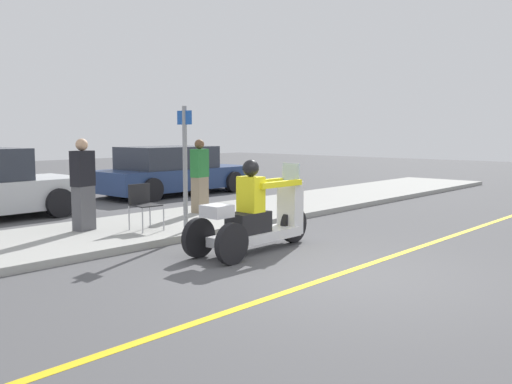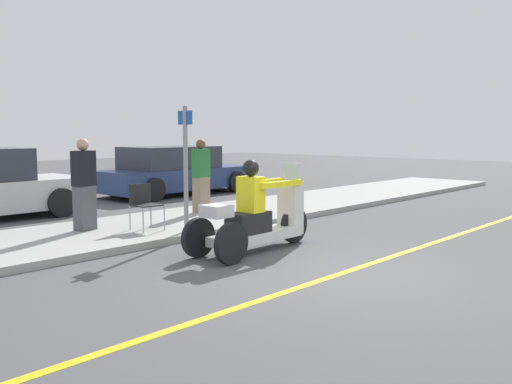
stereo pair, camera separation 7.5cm
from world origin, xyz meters
TOP-DOWN VIEW (x-y plane):
  - ground_plane at (0.00, 0.00)m, footprint 60.00×60.00m
  - lane_stripe at (0.44, 0.00)m, footprint 24.00×0.12m
  - sidewalk_strip at (0.00, 4.60)m, footprint 28.00×2.80m
  - motorcycle_trike at (0.45, 1.80)m, footprint 2.47×0.79m
  - spectator_far_back at (-0.68, 4.91)m, footprint 0.43×0.31m
  - spectator_by_tree at (2.23, 5.02)m, footprint 0.41×0.28m
  - folding_chair_curbside at (0.07, 4.18)m, footprint 0.50×0.50m
  - parked_car_lot_far at (4.80, 9.01)m, footprint 4.83×2.10m
  - street_sign at (0.44, 3.45)m, footprint 0.08×0.36m

SIDE VIEW (x-z plane):
  - ground_plane at x=0.00m, z-range 0.00..0.00m
  - lane_stripe at x=0.44m, z-range 0.00..0.01m
  - sidewalk_strip at x=0.00m, z-range 0.00..0.12m
  - motorcycle_trike at x=0.45m, z-range -0.21..1.24m
  - folding_chair_curbside at x=0.07m, z-range 0.21..1.03m
  - parked_car_lot_far at x=4.80m, z-range -0.03..1.40m
  - spectator_by_tree at x=2.23m, z-range 0.09..1.68m
  - spectator_far_back at x=-0.68m, z-range 0.09..1.73m
  - street_sign at x=0.44m, z-range 0.22..2.42m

